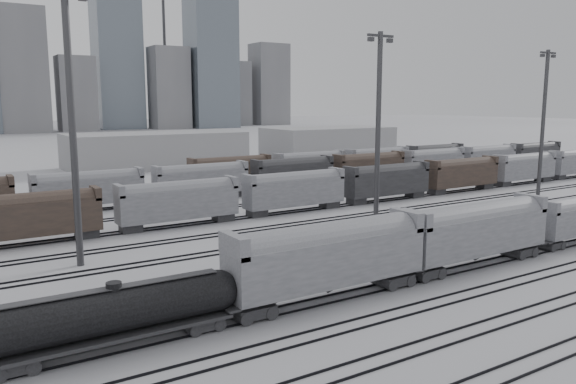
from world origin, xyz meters
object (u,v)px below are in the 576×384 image
tank_car_b (115,312)px  light_mast_c (378,129)px  hopper_car_a (329,254)px  hopper_car_b (477,228)px

tank_car_b → light_mast_c: size_ratio=0.73×
hopper_car_a → light_mast_c: bearing=40.1°
tank_car_b → hopper_car_b: size_ratio=1.02×
hopper_car_a → hopper_car_b: (16.93, 0.00, -0.09)m
hopper_car_a → hopper_car_b: bearing=0.0°
hopper_car_a → light_mast_c: 24.91m
tank_car_b → hopper_car_a: bearing=0.0°
tank_car_b → hopper_car_a: size_ratio=0.99×
light_mast_c → hopper_car_b: bearing=-93.8°
tank_car_b → light_mast_c: light_mast_c is taller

